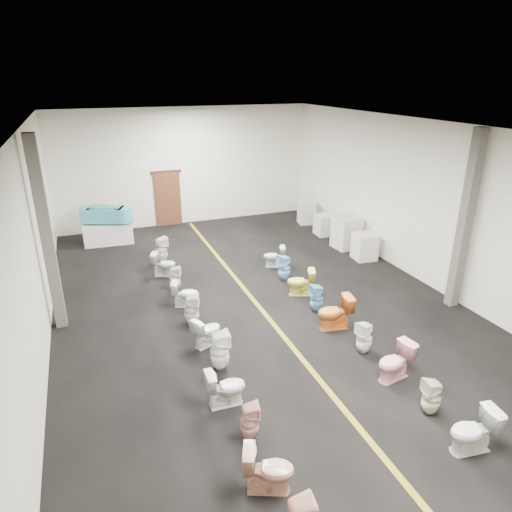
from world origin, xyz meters
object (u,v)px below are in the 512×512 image
object	(u,v)px
display_table	(108,233)
toilet_right_7	(301,282)
appliance_crate_d	(307,212)
toilet_right_1	(473,431)
toilet_right_5	(335,313)
toilet_right_4	(364,337)
toilet_right_8	(284,268)
appliance_crate_b	(346,233)
toilet_right_3	(395,362)
appliance_crate_c	(325,225)
toilet_left_2	(269,469)
toilet_right_6	(317,298)
toilet_left_7	(192,310)
toilet_left_5	(220,351)
toilet_left_11	(161,250)
appliance_crate_a	(365,247)
toilet_left_4	(226,387)
toilet_right_9	(274,256)
toilet_right_2	(431,397)
toilet_left_3	(249,422)
toilet_left_8	(185,294)
bathtub	(106,214)
toilet_left_6	(207,331)
toilet_left_9	(175,278)
toilet_left_10	(164,264)

from	to	relation	value
display_table	toilet_right_7	distance (m)	7.67
appliance_crate_d	toilet_right_1	world-z (taller)	appliance_crate_d
toilet_right_5	toilet_right_7	distance (m)	1.88
toilet_right_4	toilet_right_8	bearing A→B (deg)	163.55
appliance_crate_b	toilet_right_3	world-z (taller)	appliance_crate_b
appliance_crate_c	toilet_left_2	size ratio (longest dim) A/B	1.02
toilet_right_6	toilet_left_7	bearing A→B (deg)	-96.81
toilet_right_3	toilet_right_7	distance (m)	4.00
appliance_crate_d	toilet_right_8	world-z (taller)	appliance_crate_d
toilet_right_5	appliance_crate_d	bearing A→B (deg)	166.46
toilet_right_3	toilet_left_5	bearing A→B (deg)	-125.85
toilet_left_11	toilet_right_6	world-z (taller)	toilet_left_11
appliance_crate_a	toilet_left_11	distance (m)	6.53
toilet_left_4	toilet_right_7	size ratio (longest dim) A/B	0.97
toilet_left_2	toilet_right_9	distance (m)	8.26
toilet_left_11	toilet_right_7	xyz separation A→B (m)	(3.11, -3.66, -0.05)
appliance_crate_a	appliance_crate_c	xyz separation A→B (m)	(0.00, 2.61, -0.05)
toilet_right_6	toilet_right_4	bearing A→B (deg)	4.30
toilet_right_3	toilet_right_7	xyz separation A→B (m)	(-0.08, 4.00, -0.01)
toilet_right_6	toilet_right_3	bearing A→B (deg)	4.57
toilet_right_1	toilet_right_2	distance (m)	0.93
appliance_crate_a	toilet_left_3	size ratio (longest dim) A/B	1.25
toilet_left_11	toilet_left_8	bearing A→B (deg)	168.48
bathtub	toilet_left_4	bearing A→B (deg)	-59.35
appliance_crate_b	appliance_crate_c	size ratio (longest dim) A/B	1.44
toilet_left_6	toilet_left_8	bearing A→B (deg)	-22.83
toilet_left_9	toilet_right_9	xyz separation A→B (m)	(3.22, 0.54, -0.01)
toilet_left_2	toilet_right_7	xyz separation A→B (m)	(3.22, 5.50, 0.00)
appliance_crate_b	appliance_crate_c	world-z (taller)	appliance_crate_b
appliance_crate_b	toilet_right_6	distance (m)	4.87
toilet_left_11	appliance_crate_d	bearing A→B (deg)	-83.77
toilet_left_6	toilet_right_7	distance (m)	3.38
toilet_left_11	toilet_left_6	bearing A→B (deg)	168.53
toilet_right_3	toilet_right_5	size ratio (longest dim) A/B	0.93
toilet_left_8	bathtub	bearing A→B (deg)	32.37
toilet_left_5	toilet_left_10	distance (m)	5.08
toilet_left_5	toilet_left_8	distance (m)	2.95
toilet_left_3	toilet_right_5	bearing A→B (deg)	-40.04
toilet_left_8	toilet_right_5	size ratio (longest dim) A/B	0.83
appliance_crate_c	toilet_right_9	xyz separation A→B (m)	(-2.98, -2.16, -0.04)
toilet_left_9	toilet_right_1	bearing A→B (deg)	-137.47
bathtub	toilet_left_5	bearing A→B (deg)	-57.05
toilet_right_1	toilet_right_3	distance (m)	1.99
appliance_crate_c	toilet_right_1	distance (m)	10.64
toilet_left_6	toilet_right_7	world-z (taller)	toilet_right_7
toilet_left_7	toilet_right_3	size ratio (longest dim) A/B	1.01
toilet_left_6	toilet_right_1	size ratio (longest dim) A/B	0.90
toilet_left_5	toilet_right_1	distance (m)	4.69
appliance_crate_d	toilet_right_1	bearing A→B (deg)	-104.49
toilet_left_4	toilet_right_2	world-z (taller)	toilet_left_4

